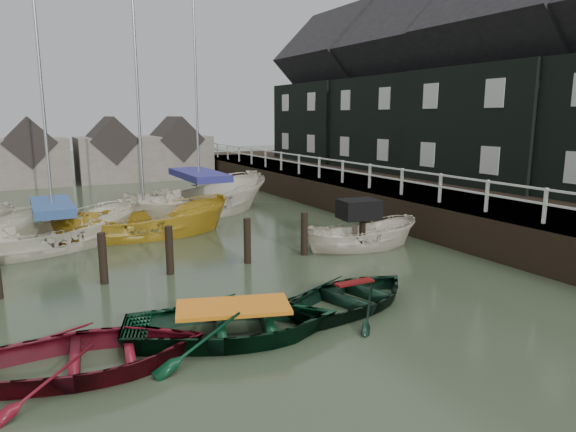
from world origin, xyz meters
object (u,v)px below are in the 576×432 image
motorboat (361,245)px  sailboat_d (200,213)px  rowboat_green (234,337)px  rowboat_dkgreen (354,306)px  sailboat_b (56,246)px  rowboat_red (91,370)px  sailboat_c (145,235)px

motorboat → sailboat_d: sailboat_d is taller
rowboat_green → rowboat_dkgreen: size_ratio=1.16×
sailboat_d → motorboat: bearing=176.2°
rowboat_dkgreen → sailboat_d: sailboat_d is taller
rowboat_dkgreen → sailboat_b: 10.96m
rowboat_red → motorboat: 10.41m
rowboat_green → sailboat_b: (-2.69, 9.58, 0.07)m
rowboat_red → sailboat_d: (6.39, 13.19, 0.06)m
sailboat_b → sailboat_d: (6.31, 3.53, -0.01)m
rowboat_green → sailboat_d: (3.63, 13.11, 0.06)m
rowboat_dkgreen → sailboat_b: sailboat_b is taller
sailboat_b → rowboat_dkgreen: bearing=-169.4°
rowboat_green → motorboat: motorboat is taller
rowboat_green → sailboat_c: 10.00m
motorboat → sailboat_b: 10.45m
rowboat_red → sailboat_c: (3.21, 10.07, 0.01)m
rowboat_dkgreen → rowboat_red: bearing=77.3°
rowboat_dkgreen → sailboat_c: bearing=-0.7°
rowboat_green → rowboat_red: bearing=109.1°
rowboat_dkgreen → sailboat_c: (-2.76, 9.66, 0.01)m
sailboat_d → sailboat_b: bearing=96.6°
rowboat_green → rowboat_dkgreen: 3.22m
rowboat_dkgreen → sailboat_b: (-5.89, 9.25, 0.07)m
sailboat_c → sailboat_d: size_ratio=0.87×
rowboat_dkgreen → motorboat: bearing=-54.3°
rowboat_red → sailboat_d: bearing=-18.6°
rowboat_green → sailboat_c: sailboat_c is taller
motorboat → sailboat_c: (-6.08, 5.36, -0.09)m
sailboat_b → sailboat_d: 7.23m
rowboat_green → sailboat_d: size_ratio=0.35×
sailboat_c → sailboat_d: bearing=-42.6°
rowboat_red → sailboat_c: sailboat_c is taller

